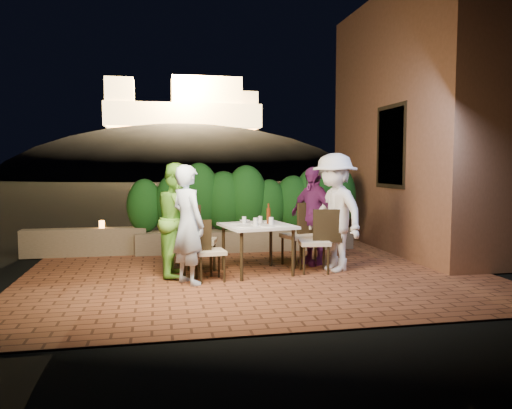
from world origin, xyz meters
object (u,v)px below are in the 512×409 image
object	(u,v)px
diner_white	(334,212)
diner_purple	(312,216)
chair_right_back	(299,234)
diner_green	(179,219)
parapet_lamp	(102,224)
beer_bottle	(268,214)
chair_right_front	(314,241)
diner_blue	(188,225)
dining_table	(257,249)
chair_left_front	(210,250)
bowl	(245,221)
chair_left_back	(199,240)

from	to	relation	value
diner_white	diner_purple	xyz separation A→B (m)	(-0.18, 0.56, -0.11)
chair_right_back	diner_green	distance (m)	2.03
diner_green	parapet_lamp	size ratio (longest dim) A/B	12.08
diner_green	beer_bottle	bearing A→B (deg)	-83.53
chair_right_front	diner_green	xyz separation A→B (m)	(-2.05, 0.20, 0.36)
diner_blue	parapet_lamp	distance (m)	2.91
dining_table	chair_left_front	xyz separation A→B (m)	(-0.76, -0.36, 0.07)
chair_right_front	diner_blue	bearing A→B (deg)	19.01
bowl	chair_right_back	xyz separation A→B (m)	(0.92, 0.13, -0.25)
beer_bottle	chair_left_front	world-z (taller)	beer_bottle
diner_green	diner_white	xyz separation A→B (m)	(2.39, -0.14, 0.07)
chair_right_back	diner_purple	distance (m)	0.39
dining_table	parapet_lamp	bearing A→B (deg)	140.62
chair_right_front	diner_white	bearing A→B (deg)	-162.12
chair_left_front	diner_green	world-z (taller)	diner_green
diner_white	dining_table	bearing A→B (deg)	-111.20
chair_right_back	diner_green	size ratio (longest dim) A/B	0.61
dining_table	bowl	bearing A→B (deg)	114.18
diner_blue	parapet_lamp	xyz separation A→B (m)	(-1.42, 2.53, -0.26)
diner_white	chair_right_back	bearing A→B (deg)	-157.64
bowl	diner_white	size ratio (longest dim) A/B	0.08
beer_bottle	dining_table	bearing A→B (deg)	-162.16
chair_left_back	bowl	bearing A→B (deg)	27.34
diner_green	parapet_lamp	bearing A→B (deg)	41.18
chair_right_back	diner_white	size ratio (longest dim) A/B	0.56
beer_bottle	parapet_lamp	size ratio (longest dim) A/B	2.26
beer_bottle	diner_green	distance (m)	1.37
diner_purple	chair_left_front	bearing A→B (deg)	-91.82
chair_left_front	chair_right_front	xyz separation A→B (m)	(1.64, 0.25, 0.05)
chair_left_front	diner_purple	world-z (taller)	diner_purple
diner_green	chair_right_back	bearing A→B (deg)	-72.42
beer_bottle	diner_purple	xyz separation A→B (m)	(0.85, 0.45, -0.09)
bowl	parapet_lamp	bearing A→B (deg)	143.55
chair_right_back	parapet_lamp	bearing A→B (deg)	-42.25
diner_green	diner_white	world-z (taller)	diner_white
beer_bottle	diner_blue	xyz separation A→B (m)	(-1.27, -0.54, -0.08)
chair_left_back	diner_white	distance (m)	2.13
chair_left_back	dining_table	bearing A→B (deg)	5.23
beer_bottle	diner_white	world-z (taller)	diner_white
bowl	diner_white	world-z (taller)	diner_white
beer_bottle	parapet_lamp	bearing A→B (deg)	143.48
chair_left_front	chair_right_front	distance (m)	1.66
dining_table	parapet_lamp	distance (m)	3.24
chair_right_front	parapet_lamp	world-z (taller)	chair_right_front
diner_white	parapet_lamp	bearing A→B (deg)	-138.10
chair_right_front	diner_green	world-z (taller)	diner_green
dining_table	parapet_lamp	size ratio (longest dim) A/B	7.08
chair_left_front	parapet_lamp	size ratio (longest dim) A/B	6.29
chair_right_back	chair_left_back	bearing A→B (deg)	-5.43
dining_table	diner_blue	bearing A→B (deg)	-156.19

